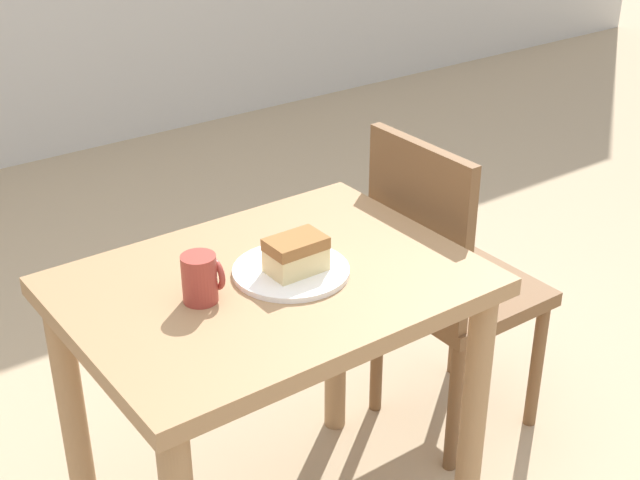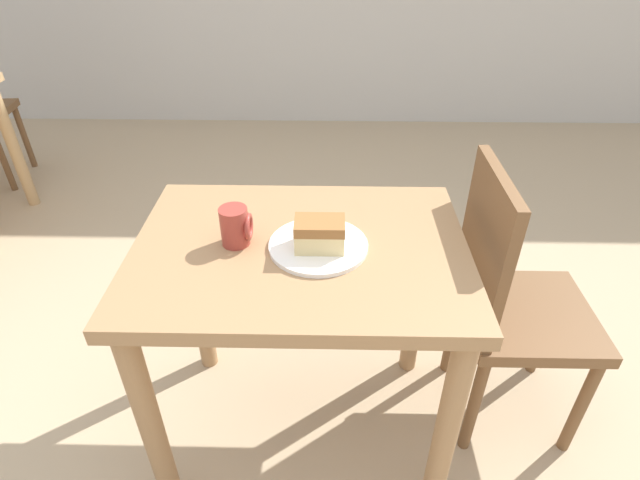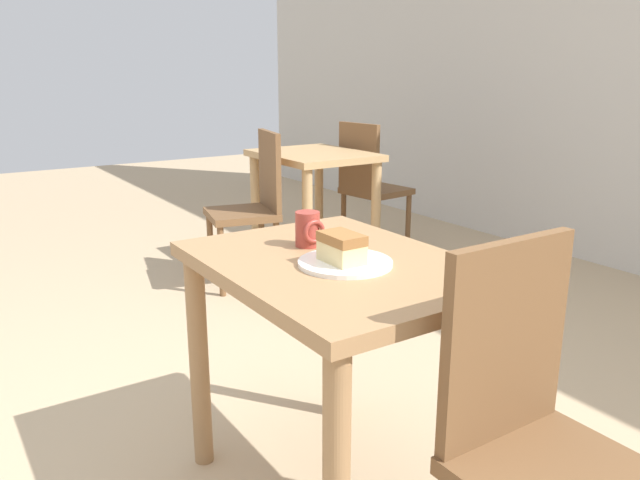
{
  "view_description": "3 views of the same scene",
  "coord_description": "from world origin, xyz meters",
  "px_view_note": "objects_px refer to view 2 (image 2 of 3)",
  "views": [
    {
      "loc": [
        -0.78,
        -1.08,
        1.65
      ],
      "look_at": [
        0.19,
        0.24,
        0.81
      ],
      "focal_mm": 50.0,
      "sensor_mm": 36.0,
      "label": 1
    },
    {
      "loc": [
        0.16,
        -0.74,
        1.45
      ],
      "look_at": [
        0.14,
        0.26,
        0.76
      ],
      "focal_mm": 28.0,
      "sensor_mm": 36.0,
      "label": 2
    },
    {
      "loc": [
        1.4,
        -0.64,
        1.22
      ],
      "look_at": [
        0.11,
        0.21,
        0.8
      ],
      "focal_mm": 35.0,
      "sensor_mm": 36.0,
      "label": 3
    }
  ],
  "objects_px": {
    "cake_slice": "(320,234)",
    "plate": "(318,246)",
    "coffee_mug": "(236,226)",
    "chair_near_window": "(509,300)",
    "dining_table_near": "(301,287)"
  },
  "relations": [
    {
      "from": "chair_near_window",
      "to": "cake_slice",
      "type": "distance_m",
      "value": 0.64
    },
    {
      "from": "plate",
      "to": "cake_slice",
      "type": "bearing_deg",
      "value": -76.51
    },
    {
      "from": "coffee_mug",
      "to": "cake_slice",
      "type": "bearing_deg",
      "value": -8.07
    },
    {
      "from": "dining_table_near",
      "to": "cake_slice",
      "type": "relative_size",
      "value": 6.98
    },
    {
      "from": "chair_near_window",
      "to": "plate",
      "type": "bearing_deg",
      "value": 100.16
    },
    {
      "from": "plate",
      "to": "cake_slice",
      "type": "relative_size",
      "value": 2.04
    },
    {
      "from": "dining_table_near",
      "to": "plate",
      "type": "xyz_separation_m",
      "value": [
        0.05,
        -0.01,
        0.14
      ]
    },
    {
      "from": "chair_near_window",
      "to": "coffee_mug",
      "type": "relative_size",
      "value": 8.8
    },
    {
      "from": "dining_table_near",
      "to": "chair_near_window",
      "type": "relative_size",
      "value": 0.95
    },
    {
      "from": "cake_slice",
      "to": "coffee_mug",
      "type": "distance_m",
      "value": 0.21
    },
    {
      "from": "cake_slice",
      "to": "plate",
      "type": "bearing_deg",
      "value": 103.49
    },
    {
      "from": "plate",
      "to": "coffee_mug",
      "type": "height_order",
      "value": "coffee_mug"
    },
    {
      "from": "chair_near_window",
      "to": "cake_slice",
      "type": "height_order",
      "value": "chair_near_window"
    },
    {
      "from": "chair_near_window",
      "to": "plate",
      "type": "xyz_separation_m",
      "value": [
        -0.56,
        -0.1,
        0.26
      ]
    },
    {
      "from": "coffee_mug",
      "to": "plate",
      "type": "bearing_deg",
      "value": -4.28
    }
  ]
}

